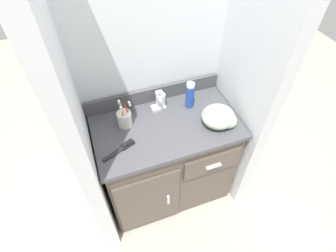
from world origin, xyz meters
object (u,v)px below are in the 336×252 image
toothbrush_cup (125,119)px  hand_towel (220,117)px  soap_dispenser (161,100)px  hairbrush (123,147)px  shaving_cream_can (190,95)px

toothbrush_cup → hand_towel: toothbrush_cup is taller
toothbrush_cup → soap_dispenser: (0.25, 0.09, -0.00)m
hairbrush → hand_towel: (0.59, -0.00, 0.04)m
hairbrush → soap_dispenser: bearing=18.3°
hand_towel → soap_dispenser: bearing=136.8°
shaving_cream_can → hairbrush: size_ratio=0.92×
shaving_cream_can → hairbrush: 0.53m
soap_dispenser → shaving_cream_can: (0.17, -0.07, 0.04)m
hairbrush → shaving_cream_can: bearing=0.2°
soap_dispenser → hand_towel: bearing=-43.2°
toothbrush_cup → soap_dispenser: size_ratio=1.42×
toothbrush_cup → hairbrush: toothbrush_cup is taller
hairbrush → toothbrush_cup: bearing=50.3°
hairbrush → hand_towel: 0.59m
soap_dispenser → hairbrush: 0.41m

